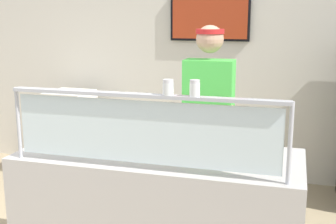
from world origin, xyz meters
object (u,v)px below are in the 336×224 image
Objects in this scene: parmesan_shaker at (168,88)px; pepper_flake_shaker at (195,89)px; pizza_server at (182,146)px; worker_figure at (209,123)px; pizza_tray at (187,149)px; pizza_box_stack at (70,99)px.

parmesan_shaker is 0.15m from pepper_flake_shaker.
pizza_server is 0.63m from worker_figure.
pizza_tray is 0.62m from parmesan_shaker.
pizza_box_stack is (-1.76, 1.73, -0.09)m from pizza_server.
worker_figure reaches higher than parmesan_shaker.
pepper_flake_shaker is (0.14, -0.41, 0.47)m from pizza_tray.
worker_figure reaches higher than pizza_box_stack.
pepper_flake_shaker reaches higher than pizza_box_stack.
parmesan_shaker is 2.82m from pizza_box_stack.
worker_figure is at bearing 87.91° from parmesan_shaker.
parmesan_shaker reaches higher than pizza_tray.
pepper_flake_shaker is at bearing -83.66° from worker_figure.
pizza_tray is 0.28× the size of worker_figure.
pepper_flake_shaker is at bearing -77.06° from pizza_server.
pizza_server is 3.08× the size of pepper_flake_shaker.
pepper_flake_shaker is at bearing -0.00° from parmesan_shaker.
worker_figure is 2.13m from pizza_box_stack.
pepper_flake_shaker is at bearing -71.00° from pizza_tray.
pepper_flake_shaker reaches higher than pizza_tray.
pizza_server is at bearing -142.12° from pizza_tray.
parmesan_shaker is (-0.01, -0.41, 0.47)m from pizza_tray.
parmesan_shaker reaches higher than pizza_server.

